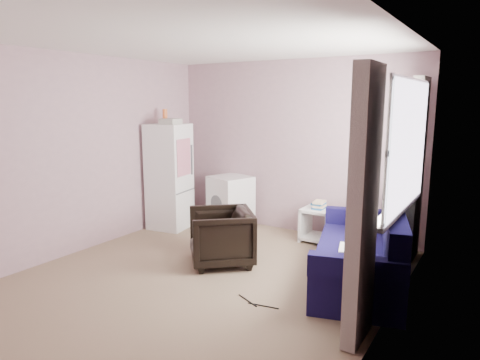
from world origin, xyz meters
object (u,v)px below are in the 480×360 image
object	(u,v)px
side_table	(318,222)
sofa	(364,256)
fridge	(169,176)
washing_machine	(230,200)
armchair	(221,234)

from	to	relation	value
side_table	sofa	world-z (taller)	sofa
sofa	side_table	bearing A→B (deg)	115.70
fridge	sofa	xyz separation A→B (m)	(3.11, -0.48, -0.50)
fridge	washing_machine	xyz separation A→B (m)	(0.73, 0.57, -0.40)
side_table	fridge	bearing A→B (deg)	-165.15
armchair	washing_machine	bearing A→B (deg)	167.90
washing_machine	side_table	world-z (taller)	washing_machine
side_table	sofa	xyz separation A→B (m)	(0.93, -1.06, 0.04)
armchair	fridge	xyz separation A→B (m)	(-1.51, 0.82, 0.44)
side_table	armchair	bearing A→B (deg)	-115.42
fridge	washing_machine	distance (m)	1.01
side_table	sofa	distance (m)	1.41
washing_machine	sofa	xyz separation A→B (m)	(2.38, -1.05, -0.10)
armchair	side_table	bearing A→B (deg)	113.17
fridge	sofa	bearing A→B (deg)	-17.65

